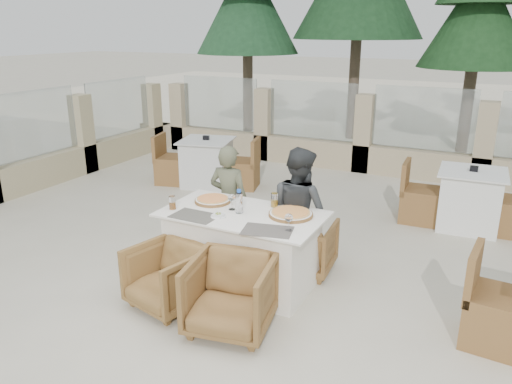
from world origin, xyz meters
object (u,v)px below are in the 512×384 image
at_px(diner_right, 299,211).
at_px(water_bottle, 239,201).
at_px(pizza_left, 213,200).
at_px(pizza_right, 291,213).
at_px(armchair_near_left, 168,277).
at_px(armchair_near_right, 231,295).
at_px(bg_table_b, 470,200).
at_px(beer_glass_left, 172,203).
at_px(beer_glass_right, 274,200).
at_px(bg_table_a, 207,163).
at_px(olive_dish, 218,215).
at_px(armchair_far_left, 234,228).
at_px(wine_glass_corner, 289,221).
at_px(diner_left, 229,201).
at_px(armchair_far_right, 305,246).
at_px(dining_table, 243,248).
at_px(wine_glass_centre, 232,201).

bearing_deg(diner_right, water_bottle, 72.42).
distance_m(pizza_left, pizza_right, 0.89).
bearing_deg(armchair_near_left, armchair_near_right, 8.13).
bearing_deg(water_bottle, pizza_right, 17.25).
height_order(water_bottle, bg_table_b, water_bottle).
distance_m(beer_glass_left, beer_glass_right, 1.03).
bearing_deg(pizza_left, bg_table_a, 123.39).
distance_m(olive_dish, bg_table_a, 3.55).
height_order(armchair_near_left, armchair_near_right, armchair_near_right).
height_order(pizza_left, pizza_right, pizza_right).
xyz_separation_m(armchair_far_left, armchair_near_left, (0.04, -1.35, 0.01)).
xyz_separation_m(armchair_near_left, armchair_near_right, (0.72, -0.07, 0.03)).
bearing_deg(wine_glass_corner, armchair_near_right, -117.50).
bearing_deg(diner_right, bg_table_a, -19.15).
bearing_deg(beer_glass_left, olive_dish, 1.46).
height_order(armchair_far_left, diner_left, diner_left).
relative_size(armchair_far_right, armchair_near_left, 0.95).
bearing_deg(water_bottle, diner_right, 50.30).
height_order(armchair_near_right, bg_table_a, bg_table_a).
bearing_deg(armchair_near_right, beer_glass_right, 84.31).
xyz_separation_m(armchair_near_left, bg_table_b, (2.35, 3.36, 0.09)).
relative_size(water_bottle, bg_table_b, 0.15).
bearing_deg(beer_glass_right, olive_dish, -125.22).
bearing_deg(beer_glass_left, wine_glass_corner, 0.24).
distance_m(water_bottle, diner_left, 0.78).
xyz_separation_m(water_bottle, wine_glass_corner, (0.62, -0.20, -0.03)).
height_order(armchair_far_left, bg_table_a, bg_table_a).
xyz_separation_m(dining_table, beer_glass_left, (-0.68, -0.22, 0.45)).
bearing_deg(armchair_far_right, water_bottle, 44.61).
bearing_deg(armchair_far_right, diner_right, 34.47).
relative_size(wine_glass_corner, armchair_near_left, 0.28).
xyz_separation_m(beer_glass_left, bg_table_b, (2.61, 2.87, -0.45)).
bearing_deg(armchair_near_right, diner_left, 109.50).
distance_m(wine_glass_centre, beer_glass_right, 0.44).
distance_m(armchair_near_left, armchair_near_right, 0.72).
relative_size(armchair_far_right, bg_table_a, 0.38).
bearing_deg(water_bottle, olive_dish, -123.24).
bearing_deg(dining_table, beer_glass_right, 56.12).
relative_size(dining_table, armchair_near_left, 2.44).
height_order(beer_glass_left, armchair_far_right, beer_glass_left).
bearing_deg(water_bottle, bg_table_b, 53.67).
distance_m(armchair_near_right, bg_table_a, 4.25).
xyz_separation_m(water_bottle, diner_right, (0.43, 0.51, -0.21)).
relative_size(wine_glass_corner, armchair_far_left, 0.29).
relative_size(water_bottle, diner_right, 0.18).
bearing_deg(beer_glass_right, pizza_left, -165.76).
relative_size(wine_glass_centre, armchair_near_right, 0.26).
height_order(diner_left, bg_table_a, diner_left).
xyz_separation_m(dining_table, armchair_near_left, (-0.42, -0.70, -0.09)).
xyz_separation_m(beer_glass_left, diner_left, (0.20, 0.80, -0.19)).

